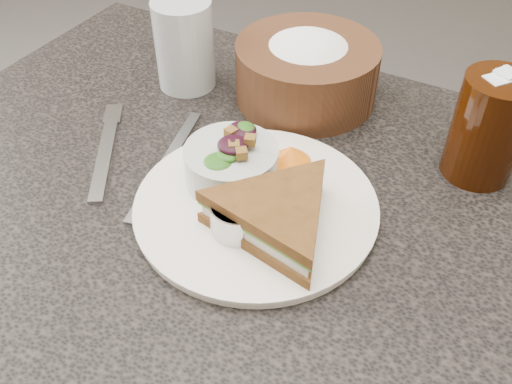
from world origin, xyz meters
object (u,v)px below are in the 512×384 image
Objects in this scene: dining_table at (257,360)px; water_glass at (184,45)px; sandwich at (277,216)px; cola_glass at (489,124)px; salad_bowl at (231,159)px; dressing_ramekin at (238,217)px; dinner_plate at (256,207)px; bread_basket at (307,62)px.

dining_table is 7.59× the size of water_glass.
cola_glass reaches higher than sandwich.
dining_table is 8.84× the size of salad_bowl.
cola_glass is (0.21, 0.24, 0.04)m from dressing_ramekin.
water_glass is (-0.27, 0.23, 0.03)m from sandwich.
cola_glass is (0.26, 0.18, 0.03)m from salad_bowl.
dining_table is 3.52× the size of dinner_plate.
dressing_ramekin is (-0.04, -0.02, -0.01)m from sandwich.
dressing_ramekin reaches higher than dinner_plate.
salad_bowl is 0.08m from dressing_ramekin.
bread_basket reaches higher than salad_bowl.
bread_basket is (-0.05, 0.25, 0.05)m from dinner_plate.
cola_glass is at bearing 49.42° from dressing_ramekin.
bread_basket is (-0.09, 0.28, 0.02)m from sandwich.
dressing_ramekin is 0.30× the size of bread_basket.
bread_basket reaches higher than dressing_ramekin.
dining_table is at bearing -141.66° from cola_glass.
dinner_plate is 0.06m from sandwich.
dinner_plate is at bearing 92.51° from dressing_ramekin.
salad_bowl reaches higher than dinner_plate.
dinner_plate is 1.58× the size of sandwich.
dining_table is 6.81× the size of cola_glass.
bread_basket is 0.18m from water_glass.
bread_basket is at bearing 119.65° from sandwich.
dining_table is at bearing 0.31° from salad_bowl.
water_glass is (-0.44, -0.00, -0.01)m from cola_glass.
salad_bowl is 0.25m from water_glass.
dinner_plate is 0.05m from dressing_ramekin.
salad_bowl is 1.83× the size of dressing_ramekin.
water_glass reaches higher than dinner_plate.
sandwich is 1.22× the size of cola_glass.
salad_bowl is at bearing -145.62° from cola_glass.
dressing_ramekin is at bearing -130.58° from cola_glass.
cola_glass reaches higher than water_glass.
dinner_plate is 0.31m from water_glass.
sandwich is 0.04m from dressing_ramekin.
water_glass reaches higher than dining_table.
cola_glass is 1.12× the size of water_glass.
dressing_ramekin is 0.34m from water_glass.
dressing_ramekin is (0.05, -0.07, -0.01)m from salad_bowl.
bread_basket is 1.57× the size of water_glass.
dining_table is at bearing -38.79° from water_glass.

